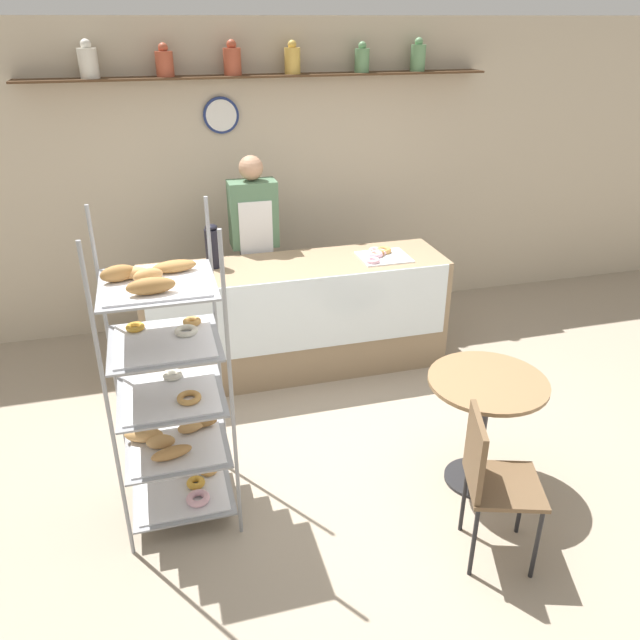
{
  "coord_description": "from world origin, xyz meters",
  "views": [
    {
      "loc": [
        -1.03,
        -3.35,
        2.69
      ],
      "look_at": [
        0.0,
        0.41,
        0.79
      ],
      "focal_mm": 35.0,
      "sensor_mm": 36.0,
      "label": 1
    }
  ],
  "objects_px": {
    "cafe_chair": "(490,474)",
    "donut_tray_counter": "(380,255)",
    "person_worker": "(255,247)",
    "coffee_carafe": "(213,246)",
    "pastry_rack": "(169,389)",
    "cafe_table": "(485,406)"
  },
  "relations": [
    {
      "from": "cafe_table",
      "to": "coffee_carafe",
      "type": "bearing_deg",
      "value": 127.28
    },
    {
      "from": "cafe_chair",
      "to": "person_worker",
      "type": "bearing_deg",
      "value": 33.12
    },
    {
      "from": "person_worker",
      "to": "pastry_rack",
      "type": "bearing_deg",
      "value": -112.92
    },
    {
      "from": "cafe_chair",
      "to": "donut_tray_counter",
      "type": "height_order",
      "value": "donut_tray_counter"
    },
    {
      "from": "cafe_chair",
      "to": "cafe_table",
      "type": "bearing_deg",
      "value": -7.91
    },
    {
      "from": "person_worker",
      "to": "cafe_chair",
      "type": "height_order",
      "value": "person_worker"
    },
    {
      "from": "person_worker",
      "to": "cafe_chair",
      "type": "relative_size",
      "value": 1.91
    },
    {
      "from": "person_worker",
      "to": "coffee_carafe",
      "type": "bearing_deg",
      "value": -135.5
    },
    {
      "from": "person_worker",
      "to": "coffee_carafe",
      "type": "height_order",
      "value": "person_worker"
    },
    {
      "from": "cafe_chair",
      "to": "donut_tray_counter",
      "type": "bearing_deg",
      "value": 12.94
    },
    {
      "from": "pastry_rack",
      "to": "donut_tray_counter",
      "type": "relative_size",
      "value": 4.6
    },
    {
      "from": "cafe_chair",
      "to": "donut_tray_counter",
      "type": "relative_size",
      "value": 2.24
    },
    {
      "from": "person_worker",
      "to": "donut_tray_counter",
      "type": "height_order",
      "value": "person_worker"
    },
    {
      "from": "cafe_chair",
      "to": "coffee_carafe",
      "type": "distance_m",
      "value": 2.69
    },
    {
      "from": "pastry_rack",
      "to": "cafe_table",
      "type": "xyz_separation_m",
      "value": [
        1.83,
        -0.26,
        -0.27
      ]
    },
    {
      "from": "coffee_carafe",
      "to": "person_worker",
      "type": "bearing_deg",
      "value": 44.5
    },
    {
      "from": "cafe_table",
      "to": "person_worker",
      "type": "bearing_deg",
      "value": 114.42
    },
    {
      "from": "pastry_rack",
      "to": "coffee_carafe",
      "type": "xyz_separation_m",
      "value": [
        0.44,
        1.57,
        0.26
      ]
    },
    {
      "from": "cafe_chair",
      "to": "donut_tray_counter",
      "type": "xyz_separation_m",
      "value": [
        0.21,
        2.24,
        0.4
      ]
    },
    {
      "from": "person_worker",
      "to": "donut_tray_counter",
      "type": "xyz_separation_m",
      "value": [
        0.94,
        -0.51,
        0.02
      ]
    },
    {
      "from": "person_worker",
      "to": "cafe_table",
      "type": "height_order",
      "value": "person_worker"
    },
    {
      "from": "person_worker",
      "to": "donut_tray_counter",
      "type": "bearing_deg",
      "value": -28.63
    }
  ]
}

